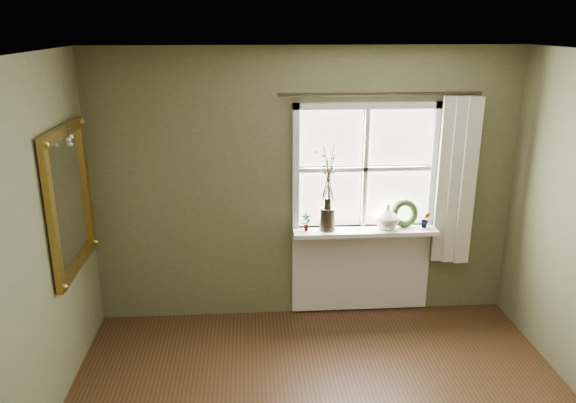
% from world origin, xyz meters
% --- Properties ---
extents(ceiling, '(4.50, 4.50, 0.00)m').
position_xyz_m(ceiling, '(0.00, 0.00, 2.60)').
color(ceiling, silver).
rests_on(ceiling, ground).
extents(wall_back, '(4.00, 0.10, 2.60)m').
position_xyz_m(wall_back, '(0.00, 2.30, 1.30)').
color(wall_back, brown).
rests_on(wall_back, ground).
extents(window_frame, '(1.36, 0.06, 1.24)m').
position_xyz_m(window_frame, '(0.55, 2.23, 1.48)').
color(window_frame, silver).
rests_on(window_frame, wall_back).
extents(window_sill, '(1.36, 0.26, 0.04)m').
position_xyz_m(window_sill, '(0.55, 2.12, 0.90)').
color(window_sill, silver).
rests_on(window_sill, wall_back).
extents(window_apron, '(1.36, 0.04, 0.88)m').
position_xyz_m(window_apron, '(0.55, 2.23, 0.46)').
color(window_apron, silver).
rests_on(window_apron, ground).
extents(dark_jug, '(0.20, 0.20, 0.22)m').
position_xyz_m(dark_jug, '(0.19, 2.12, 1.03)').
color(dark_jug, black).
rests_on(dark_jug, window_sill).
extents(cream_vase, '(0.29, 0.29, 0.24)m').
position_xyz_m(cream_vase, '(0.76, 2.12, 1.04)').
color(cream_vase, silver).
rests_on(cream_vase, window_sill).
extents(wreath, '(0.29, 0.16, 0.28)m').
position_xyz_m(wreath, '(0.94, 2.16, 1.02)').
color(wreath, '#30451E').
rests_on(wreath, window_sill).
extents(potted_plant_left, '(0.10, 0.09, 0.17)m').
position_xyz_m(potted_plant_left, '(-0.01, 2.12, 1.00)').
color(potted_plant_left, '#30451E').
rests_on(potted_plant_left, window_sill).
extents(potted_plant_right, '(0.09, 0.08, 0.15)m').
position_xyz_m(potted_plant_right, '(1.13, 2.12, 1.00)').
color(potted_plant_right, '#30451E').
rests_on(potted_plant_right, window_sill).
extents(curtain, '(0.36, 0.12, 1.59)m').
position_xyz_m(curtain, '(1.39, 2.13, 1.37)').
color(curtain, beige).
rests_on(curtain, wall_back).
extents(curtain_rod, '(1.84, 0.03, 0.03)m').
position_xyz_m(curtain_rod, '(0.65, 2.17, 2.18)').
color(curtain_rod, black).
rests_on(curtain_rod, wall_back).
extents(gilt_mirror, '(0.10, 0.99, 1.18)m').
position_xyz_m(gilt_mirror, '(-1.96, 1.58, 1.44)').
color(gilt_mirror, white).
rests_on(gilt_mirror, wall_left).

